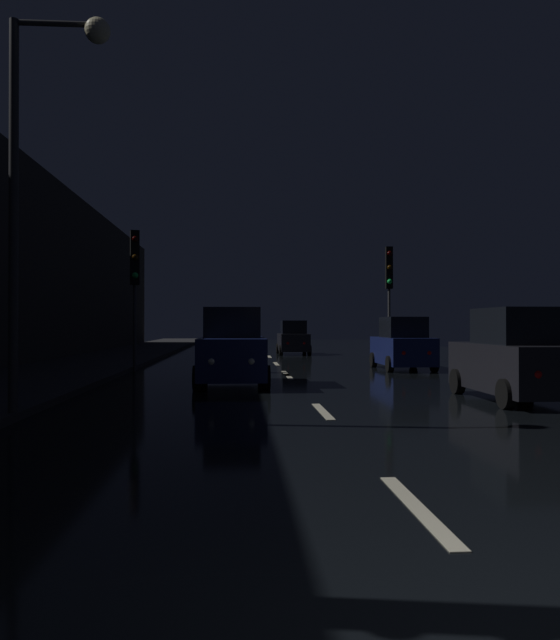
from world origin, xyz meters
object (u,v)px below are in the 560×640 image
at_px(car_parked_right_near, 517,358).
at_px(streetlamp_overhead, 42,151).
at_px(car_approaching_headlights, 232,349).
at_px(car_parked_right_far, 402,346).
at_px(traffic_light_far_right, 389,277).
at_px(traffic_light_far_left, 135,269).
at_px(car_distant_taillights, 293,339).

bearing_deg(car_parked_right_near, streetlamp_overhead, 103.49).
bearing_deg(car_parked_right_near, car_approaching_headlights, 56.79).
relative_size(car_parked_right_far, car_parked_right_near, 0.96).
bearing_deg(car_parked_right_far, car_approaching_headlights, 131.33).
distance_m(traffic_light_far_right, car_approaching_headlights, 13.09).
relative_size(traffic_light_far_left, car_distant_taillights, 1.33).
height_order(car_parked_right_far, car_distant_taillights, car_parked_right_far).
height_order(traffic_light_far_right, car_parked_right_near, traffic_light_far_right).
relative_size(car_approaching_headlights, car_distant_taillights, 1.12).
bearing_deg(car_distant_taillights, traffic_light_far_right, -151.06).
relative_size(streetlamp_overhead, car_parked_right_far, 1.81).
bearing_deg(car_distant_taillights, car_parked_right_far, -166.23).
height_order(traffic_light_far_left, car_approaching_headlights, traffic_light_far_left).
bearing_deg(car_approaching_headlights, car_parked_right_far, 131.33).
xyz_separation_m(streetlamp_overhead, car_distant_taillights, (6.39, 23.80, -3.76)).
distance_m(car_approaching_headlights, car_parked_right_far, 8.22).
height_order(traffic_light_far_left, car_distant_taillights, traffic_light_far_left).
xyz_separation_m(traffic_light_far_right, traffic_light_far_left, (-10.42, -5.72, -0.18)).
xyz_separation_m(streetlamp_overhead, car_parked_right_far, (9.36, 11.71, -3.74)).
bearing_deg(car_approaching_headlights, traffic_light_far_right, 146.96).
xyz_separation_m(car_approaching_headlights, car_parked_right_near, (6.17, -4.04, -0.05)).
bearing_deg(car_distant_taillights, car_approaching_headlights, 169.62).
bearing_deg(car_approaching_headlights, car_distant_taillights, 169.62).
bearing_deg(streetlamp_overhead, car_distant_taillights, 74.96).
bearing_deg(car_parked_right_near, traffic_light_far_left, 46.80).
distance_m(traffic_light_far_right, car_parked_right_far, 6.08).
bearing_deg(car_parked_right_far, traffic_light_far_left, 92.56).
distance_m(car_parked_right_far, car_distant_taillights, 12.44).
xyz_separation_m(traffic_light_far_right, car_distant_taillights, (-3.76, 6.80, -2.92)).
bearing_deg(car_parked_right_far, traffic_light_far_right, -8.59).
xyz_separation_m(car_parked_right_far, car_parked_right_near, (-0.00, -9.47, 0.04)).
distance_m(traffic_light_far_left, car_approaching_headlights, 6.62).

